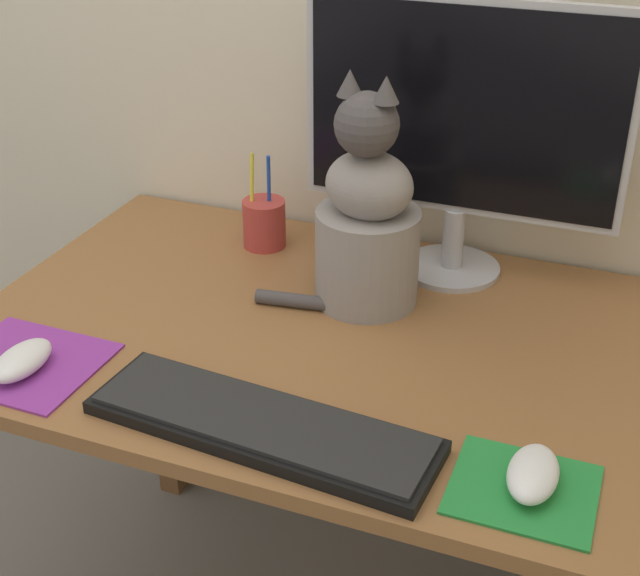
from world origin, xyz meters
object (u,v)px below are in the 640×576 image
at_px(cat, 367,222).
at_px(monitor, 462,125).
at_px(keyboard, 262,425).
at_px(computer_mouse_right, 533,474).
at_px(pen_cup, 264,223).
at_px(computer_mouse_left, 22,360).

bearing_deg(cat, monitor, 67.26).
xyz_separation_m(keyboard, computer_mouse_right, (0.35, 0.02, 0.01)).
height_order(keyboard, pen_cup, pen_cup).
bearing_deg(monitor, cat, -125.34).
distance_m(computer_mouse_right, pen_cup, 0.75).
bearing_deg(cat, keyboard, -79.39).
xyz_separation_m(cat, pen_cup, (-0.24, 0.13, -0.10)).
bearing_deg(computer_mouse_left, pen_cup, 73.34).
bearing_deg(keyboard, computer_mouse_left, -175.48).
xyz_separation_m(monitor, computer_mouse_left, (-0.50, -0.53, -0.24)).
height_order(keyboard, cat, cat).
bearing_deg(pen_cup, cat, -27.91).
xyz_separation_m(monitor, computer_mouse_right, (0.23, -0.51, -0.24)).
bearing_deg(computer_mouse_left, monitor, 46.94).
distance_m(computer_mouse_left, pen_cup, 0.53).
distance_m(monitor, cat, 0.22).
xyz_separation_m(computer_mouse_right, pen_cup, (-0.57, 0.49, 0.02)).
relative_size(computer_mouse_right, pen_cup, 0.62).
bearing_deg(pen_cup, keyboard, -66.03).
relative_size(monitor, computer_mouse_right, 4.91).
bearing_deg(computer_mouse_right, cat, 132.83).
relative_size(computer_mouse_left, computer_mouse_right, 1.03).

